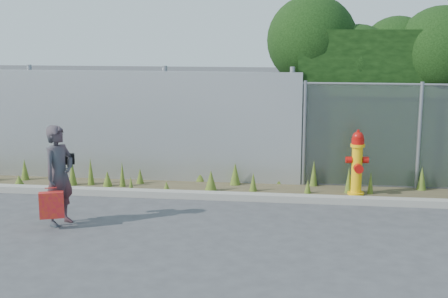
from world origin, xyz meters
TOP-DOWN VIEW (x-y plane):
  - ground at (0.00, 0.00)m, footprint 80.00×80.00m
  - curb at (0.00, 1.80)m, footprint 16.00×0.22m
  - weed_strip at (-0.69, 2.54)m, footprint 16.00×1.35m
  - corrugated_fence at (-3.25, 3.01)m, footprint 8.50×0.21m
  - fire_hydrant at (2.02, 2.37)m, footprint 0.41×0.37m
  - woman at (-2.70, 0.05)m, footprint 0.56×0.67m
  - red_tote_bag at (-2.73, -0.22)m, footprint 0.36×0.13m
  - black_shoulder_bag at (-2.66, 0.31)m, footprint 0.23×0.09m

SIDE VIEW (x-z plane):
  - ground at x=0.00m, z-range 0.00..0.00m
  - curb at x=0.00m, z-range 0.00..0.12m
  - weed_strip at x=-0.69m, z-range -0.14..0.41m
  - red_tote_bag at x=-2.73m, z-range 0.15..0.62m
  - fire_hydrant at x=2.02m, z-range -0.02..1.20m
  - woman at x=-2.70m, z-range 0.00..1.57m
  - black_shoulder_bag at x=-2.66m, z-range 0.91..1.08m
  - corrugated_fence at x=-3.25m, z-range -0.05..2.25m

